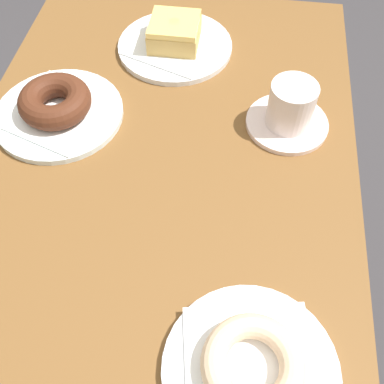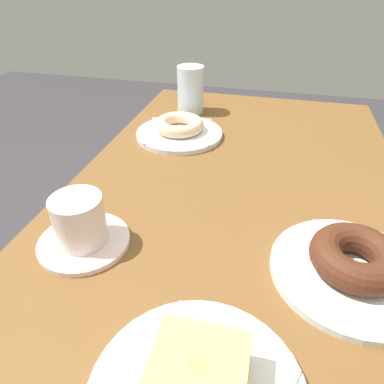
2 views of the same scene
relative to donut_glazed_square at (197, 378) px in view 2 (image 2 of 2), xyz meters
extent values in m
cube|color=brown|center=(-0.35, -0.01, -0.06)|extent=(1.07, 0.61, 0.04)
cylinder|color=brown|center=(-0.78, -0.26, -0.44)|extent=(0.06, 0.06, 0.72)
cylinder|color=brown|center=(-0.78, 0.24, -0.44)|extent=(0.06, 0.06, 0.72)
cube|color=tan|center=(0.00, 0.00, -0.01)|extent=(0.09, 0.09, 0.03)
cube|color=#F5CA68|center=(0.00, 0.00, 0.02)|extent=(0.09, 0.09, 0.01)
cylinder|color=tan|center=(0.00, 0.00, 0.02)|extent=(0.02, 0.02, 0.00)
cylinder|color=white|center=(-0.56, -0.17, -0.03)|extent=(0.20, 0.20, 0.01)
cube|color=white|center=(-0.56, -0.17, -0.02)|extent=(0.17, 0.17, 0.00)
torus|color=beige|center=(-0.56, -0.17, -0.01)|extent=(0.11, 0.11, 0.03)
cylinder|color=white|center=(-0.20, 0.16, -0.03)|extent=(0.21, 0.21, 0.01)
cube|color=white|center=(-0.20, 0.16, -0.02)|extent=(0.19, 0.19, 0.00)
torus|color=#4E2515|center=(-0.20, 0.16, 0.00)|extent=(0.12, 0.12, 0.04)
cylinder|color=silver|center=(-0.71, -0.19, 0.02)|extent=(0.07, 0.07, 0.12)
cylinder|color=#F5D8D0|center=(-0.17, -0.21, -0.03)|extent=(0.13, 0.13, 0.01)
cylinder|color=silver|center=(-0.17, -0.21, 0.01)|extent=(0.07, 0.07, 0.07)
cylinder|color=black|center=(-0.17, -0.21, 0.04)|extent=(0.06, 0.06, 0.00)
camera|label=1|loc=(-0.69, -0.13, 0.50)|focal=42.31mm
camera|label=2|loc=(0.16, 0.03, 0.31)|focal=32.47mm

